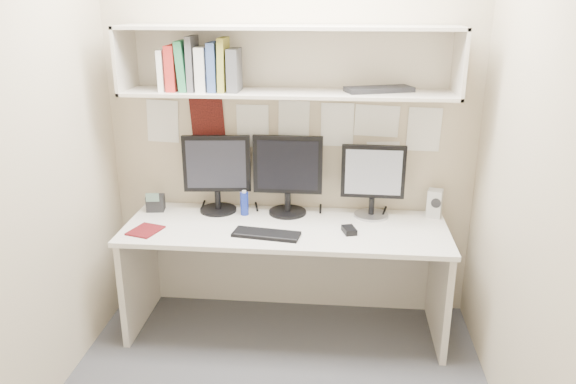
# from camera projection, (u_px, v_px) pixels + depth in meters

# --- Properties ---
(wall_back) EXTENTS (2.40, 0.02, 2.60)m
(wall_back) POSITION_uv_depth(u_px,v_px,m) (291.00, 124.00, 3.63)
(wall_back) COLOR #BCAC90
(wall_back) RESTS_ON ground
(wall_front) EXTENTS (2.40, 0.02, 2.60)m
(wall_front) POSITION_uv_depth(u_px,v_px,m) (234.00, 259.00, 1.75)
(wall_front) COLOR #BCAC90
(wall_front) RESTS_ON ground
(wall_left) EXTENTS (0.02, 2.00, 2.60)m
(wall_left) POSITION_uv_depth(u_px,v_px,m) (34.00, 161.00, 2.80)
(wall_left) COLOR #BCAC90
(wall_left) RESTS_ON ground
(wall_right) EXTENTS (0.02, 2.00, 2.60)m
(wall_right) POSITION_uv_depth(u_px,v_px,m) (530.00, 174.00, 2.59)
(wall_right) COLOR #BCAC90
(wall_right) RESTS_ON ground
(desk) EXTENTS (2.00, 0.70, 0.73)m
(desk) POSITION_uv_depth(u_px,v_px,m) (286.00, 278.00, 3.61)
(desk) COLOR silver
(desk) RESTS_ON floor
(overhead_hutch) EXTENTS (2.00, 0.38, 0.40)m
(overhead_hutch) POSITION_uv_depth(u_px,v_px,m) (289.00, 60.00, 3.36)
(overhead_hutch) COLOR beige
(overhead_hutch) RESTS_ON wall_back
(pinned_papers) EXTENTS (1.92, 0.01, 0.48)m
(pinned_papers) POSITION_uv_depth(u_px,v_px,m) (291.00, 131.00, 3.64)
(pinned_papers) COLOR white
(pinned_papers) RESTS_ON wall_back
(monitor_left) EXTENTS (0.44, 0.24, 0.51)m
(monitor_left) POSITION_uv_depth(u_px,v_px,m) (217.00, 171.00, 3.65)
(monitor_left) COLOR black
(monitor_left) RESTS_ON desk
(monitor_center) EXTENTS (0.45, 0.24, 0.52)m
(monitor_center) POSITION_uv_depth(u_px,v_px,m) (288.00, 172.00, 3.61)
(monitor_center) COLOR black
(monitor_center) RESTS_ON desk
(monitor_right) EXTENTS (0.40, 0.22, 0.47)m
(monitor_right) POSITION_uv_depth(u_px,v_px,m) (373.00, 178.00, 3.56)
(monitor_right) COLOR #A5A5AA
(monitor_right) RESTS_ON desk
(keyboard) EXTENTS (0.41, 0.20, 0.02)m
(keyboard) POSITION_uv_depth(u_px,v_px,m) (266.00, 234.00, 3.34)
(keyboard) COLOR black
(keyboard) RESTS_ON desk
(mouse) EXTENTS (0.10, 0.13, 0.03)m
(mouse) POSITION_uv_depth(u_px,v_px,m) (349.00, 230.00, 3.38)
(mouse) COLOR black
(mouse) RESTS_ON desk
(speaker) EXTENTS (0.11, 0.12, 0.18)m
(speaker) POSITION_uv_depth(u_px,v_px,m) (435.00, 203.00, 3.61)
(speaker) COLOR #B8B7B3
(speaker) RESTS_ON desk
(blue_bottle) EXTENTS (0.05, 0.05, 0.17)m
(blue_bottle) POSITION_uv_depth(u_px,v_px,m) (244.00, 203.00, 3.64)
(blue_bottle) COLOR navy
(blue_bottle) RESTS_ON desk
(maroon_notebook) EXTENTS (0.21, 0.24, 0.01)m
(maroon_notebook) POSITION_uv_depth(u_px,v_px,m) (145.00, 231.00, 3.40)
(maroon_notebook) COLOR #590F13
(maroon_notebook) RESTS_ON desk
(desk_phone) EXTENTS (0.13, 0.12, 0.14)m
(desk_phone) POSITION_uv_depth(u_px,v_px,m) (155.00, 203.00, 3.72)
(desk_phone) COLOR black
(desk_phone) RESTS_ON desk
(book_stack) EXTENTS (0.47, 0.20, 0.32)m
(book_stack) POSITION_uv_depth(u_px,v_px,m) (201.00, 67.00, 3.34)
(book_stack) COLOR white
(book_stack) RESTS_ON overhead_hutch
(hutch_tray) EXTENTS (0.43, 0.28, 0.03)m
(hutch_tray) POSITION_uv_depth(u_px,v_px,m) (379.00, 89.00, 3.34)
(hutch_tray) COLOR black
(hutch_tray) RESTS_ON overhead_hutch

